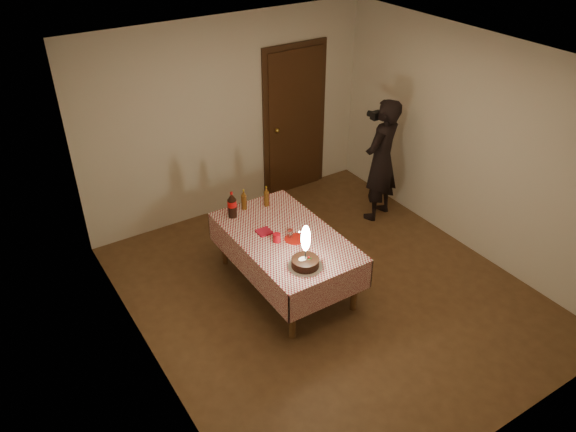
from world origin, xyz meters
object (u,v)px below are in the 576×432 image
(birthday_cake, at_px, (305,257))
(red_plate, at_px, (295,239))
(red_cup, at_px, (277,238))
(amber_bottle_left, at_px, (244,200))
(photographer, at_px, (381,160))
(dining_table, at_px, (286,242))
(clear_cup, at_px, (290,234))
(amber_bottle_right, at_px, (266,197))
(cola_bottle, at_px, (232,205))

(birthday_cake, height_order, red_plate, birthday_cake)
(red_cup, distance_m, amber_bottle_left, 0.78)
(amber_bottle_left, xyz_separation_m, photographer, (1.96, -0.13, 0.04))
(dining_table, xyz_separation_m, red_plate, (0.04, -0.12, 0.10))
(dining_table, bearing_deg, clear_cup, -66.40)
(dining_table, distance_m, amber_bottle_left, 0.76)
(birthday_cake, relative_size, amber_bottle_left, 1.90)
(amber_bottle_right, bearing_deg, clear_cup, -100.28)
(red_plate, distance_m, amber_bottle_right, 0.78)
(red_plate, xyz_separation_m, clear_cup, (-0.02, 0.06, 0.04))
(dining_table, bearing_deg, red_cup, -160.13)
(clear_cup, relative_size, photographer, 0.05)
(birthday_cake, height_order, amber_bottle_right, birthday_cake)
(red_cup, bearing_deg, cola_bottle, 102.94)
(red_plate, xyz_separation_m, cola_bottle, (-0.34, 0.76, 0.15))
(red_plate, xyz_separation_m, red_cup, (-0.18, 0.07, 0.05))
(birthday_cake, xyz_separation_m, cola_bottle, (-0.17, 1.22, 0.04))
(red_cup, height_order, amber_bottle_left, amber_bottle_left)
(cola_bottle, relative_size, amber_bottle_left, 1.25)
(cola_bottle, relative_size, amber_bottle_right, 1.25)
(clear_cup, height_order, amber_bottle_right, amber_bottle_right)
(amber_bottle_left, bearing_deg, birthday_cake, -90.88)
(red_plate, height_order, photographer, photographer)
(dining_table, xyz_separation_m, birthday_cake, (-0.13, -0.57, 0.21))
(amber_bottle_right, bearing_deg, red_cup, -112.43)
(red_plate, bearing_deg, clear_cup, 106.14)
(red_plate, distance_m, red_cup, 0.20)
(dining_table, bearing_deg, amber_bottle_left, 98.57)
(red_cup, bearing_deg, birthday_cake, -88.84)
(dining_table, relative_size, red_plate, 7.82)
(red_plate, height_order, amber_bottle_right, amber_bottle_right)
(birthday_cake, height_order, amber_bottle_left, birthday_cake)
(amber_bottle_left, bearing_deg, clear_cup, -80.38)
(red_cup, relative_size, cola_bottle, 0.31)
(red_plate, height_order, cola_bottle, cola_bottle)
(dining_table, bearing_deg, red_plate, -70.47)
(dining_table, distance_m, red_plate, 0.16)
(birthday_cake, distance_m, clear_cup, 0.54)
(red_plate, relative_size, clear_cup, 2.44)
(red_cup, height_order, photographer, photographer)
(red_plate, distance_m, photographer, 1.95)
(amber_bottle_left, bearing_deg, photographer, -3.66)
(photographer, bearing_deg, clear_cup, -160.37)
(amber_bottle_left, xyz_separation_m, amber_bottle_right, (0.26, -0.07, 0.00))
(dining_table, relative_size, amber_bottle_left, 6.75)
(red_cup, bearing_deg, red_plate, -19.82)
(red_plate, xyz_separation_m, amber_bottle_left, (-0.15, 0.84, 0.11))
(photographer, bearing_deg, birthday_cake, -149.38)
(birthday_cake, bearing_deg, cola_bottle, 98.00)
(dining_table, relative_size, photographer, 1.04)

